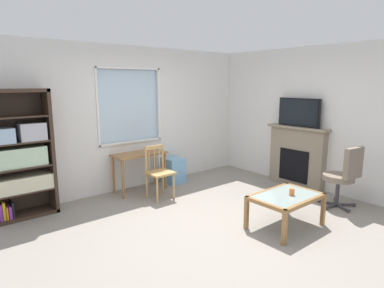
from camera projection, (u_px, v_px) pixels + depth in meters
ground at (210, 224)px, 4.60m from camera, size 6.15×5.42×0.02m
wall_back_with_window at (130, 120)px, 6.03m from camera, size 5.15×0.15×2.61m
wall_right at (315, 119)px, 6.00m from camera, size 0.12×4.62×2.61m
bookshelf at (19, 158)px, 4.70m from camera, size 0.90×0.38×1.88m
desk_under_window at (139, 159)px, 5.88m from camera, size 0.97×0.46×0.71m
wooden_chair at (159, 172)px, 5.56m from camera, size 0.42×0.40×0.90m
plastic_drawer_unit at (173, 170)px, 6.48m from camera, size 0.35×0.40×0.49m
fireplace at (297, 156)px, 6.22m from camera, size 0.26×1.21×1.15m
tv at (299, 112)px, 6.06m from camera, size 0.06×0.84×0.53m
office_chair at (344, 174)px, 5.07m from camera, size 0.57×0.58×1.00m
coffee_table at (286, 200)px, 4.43m from camera, size 0.96×0.65×0.46m
sippy_cup at (292, 192)px, 4.41m from camera, size 0.07×0.07×0.09m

